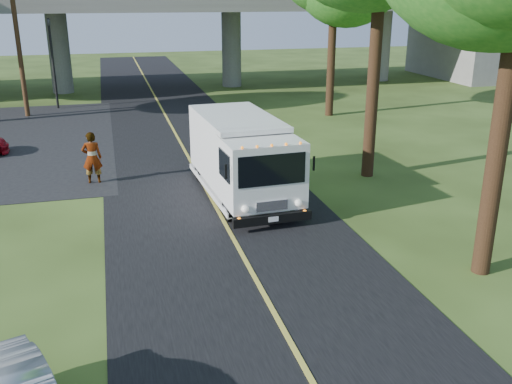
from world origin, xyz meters
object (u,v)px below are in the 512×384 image
object	(u,v)px
traffic_signal	(52,54)
pedestrian	(92,158)
utility_pole	(17,32)
step_van	(242,155)

from	to	relation	value
traffic_signal	pedestrian	bearing A→B (deg)	-81.84
traffic_signal	utility_pole	distance (m)	2.86
utility_pole	pedestrian	size ratio (longest dim) A/B	4.74
traffic_signal	step_van	size ratio (longest dim) A/B	0.80
pedestrian	traffic_signal	bearing A→B (deg)	-79.82
step_van	pedestrian	xyz separation A→B (m)	(-4.87, 2.78, -0.50)
step_van	utility_pole	bearing A→B (deg)	114.80
traffic_signal	pedestrian	distance (m)	15.65
utility_pole	step_van	world-z (taller)	utility_pole
step_van	pedestrian	distance (m)	5.63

